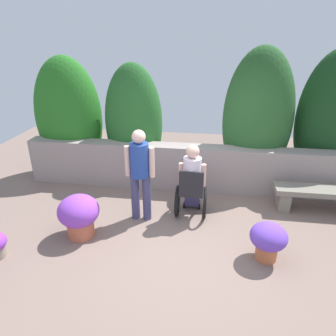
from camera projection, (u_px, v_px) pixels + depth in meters
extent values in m
plane|color=#7D675D|center=(180.00, 242.00, 4.76)|extent=(11.28, 11.28, 0.00)
cube|color=gray|center=(190.00, 167.00, 6.23)|extent=(6.73, 0.37, 0.92)
ellipsoid|color=#267021|center=(69.00, 117.00, 6.68)|extent=(1.47, 1.03, 2.57)
ellipsoid|color=#256026|center=(134.00, 123.00, 6.49)|extent=(1.22, 0.85, 2.45)
ellipsoid|color=#285928|center=(257.00, 119.00, 6.12)|extent=(1.38, 0.96, 2.78)
ellipsoid|color=#173D1B|center=(331.00, 120.00, 6.10)|extent=(1.36, 0.95, 2.74)
cube|color=slate|center=(283.00, 200.00, 5.59)|extent=(0.20, 0.34, 0.35)
cube|color=slate|center=(319.00, 191.00, 5.43)|extent=(1.51, 0.40, 0.10)
cube|color=black|center=(191.00, 191.00, 5.23)|extent=(0.40, 0.40, 0.06)
cube|color=black|center=(191.00, 183.00, 4.98)|extent=(0.40, 0.04, 0.40)
cube|color=black|center=(192.00, 202.00, 5.68)|extent=(0.28, 0.12, 0.03)
torus|color=black|center=(177.00, 201.00, 5.35)|extent=(0.05, 0.56, 0.56)
torus|color=black|center=(205.00, 203.00, 5.29)|extent=(0.05, 0.56, 0.56)
cylinder|color=black|center=(184.00, 205.00, 5.66)|extent=(0.03, 0.10, 0.10)
cylinder|color=black|center=(199.00, 207.00, 5.62)|extent=(0.03, 0.10, 0.10)
cube|color=#423C6B|center=(192.00, 182.00, 5.28)|extent=(0.30, 0.40, 0.16)
cube|color=#423C6B|center=(192.00, 194.00, 5.60)|extent=(0.26, 0.14, 0.43)
cylinder|color=silver|center=(192.00, 172.00, 5.07)|extent=(0.30, 0.30, 0.50)
cylinder|color=beige|center=(181.00, 174.00, 5.18)|extent=(0.08, 0.08, 0.40)
cylinder|color=beige|center=(204.00, 175.00, 5.13)|extent=(0.08, 0.08, 0.40)
sphere|color=beige|center=(193.00, 151.00, 4.92)|extent=(0.22, 0.22, 0.22)
cylinder|color=#403F67|center=(135.00, 197.00, 5.22)|extent=(0.14, 0.14, 0.81)
cylinder|color=#403F67|center=(147.00, 198.00, 5.19)|extent=(0.14, 0.14, 0.81)
cylinder|color=#254395|center=(140.00, 160.00, 4.93)|extent=(0.30, 0.30, 0.57)
cylinder|color=beige|center=(128.00, 161.00, 4.97)|extent=(0.09, 0.09, 0.51)
cylinder|color=beige|center=(152.00, 162.00, 4.91)|extent=(0.09, 0.09, 0.51)
sphere|color=beige|center=(139.00, 137.00, 4.77)|extent=(0.22, 0.22, 0.22)
cylinder|color=#BE6044|center=(81.00, 227.00, 4.84)|extent=(0.42, 0.42, 0.32)
ellipsoid|color=#306824|center=(79.00, 215.00, 4.76)|extent=(0.46, 0.46, 0.17)
ellipsoid|color=purple|center=(78.00, 211.00, 4.73)|extent=(0.64, 0.64, 0.49)
cylinder|color=#C06740|center=(266.00, 250.00, 4.35)|extent=(0.30, 0.30, 0.28)
ellipsoid|color=#233B0B|center=(268.00, 240.00, 4.28)|extent=(0.33, 0.33, 0.13)
ellipsoid|color=#6C42C3|center=(269.00, 236.00, 4.26)|extent=(0.52, 0.52, 0.37)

